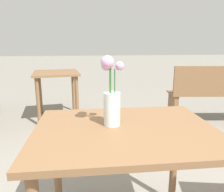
# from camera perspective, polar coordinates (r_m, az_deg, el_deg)

# --- Properties ---
(table_front) EXTENTS (0.94, 0.73, 0.72)m
(table_front) POSITION_cam_1_polar(r_m,az_deg,el_deg) (1.18, 3.44, -13.21)
(table_front) COLOR brown
(table_front) RESTS_ON ground_plane
(flower_vase) EXTENTS (0.12, 0.12, 0.37)m
(flower_vase) POSITION_cam_1_polar(r_m,az_deg,el_deg) (1.13, -0.14, -1.30)
(flower_vase) COLOR silver
(flower_vase) RESTS_ON table_front
(table_back) EXTENTS (0.75, 0.78, 0.72)m
(table_back) POSITION_cam_1_polar(r_m,az_deg,el_deg) (3.44, -14.28, 3.84)
(table_back) COLOR brown
(table_back) RESTS_ON ground_plane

